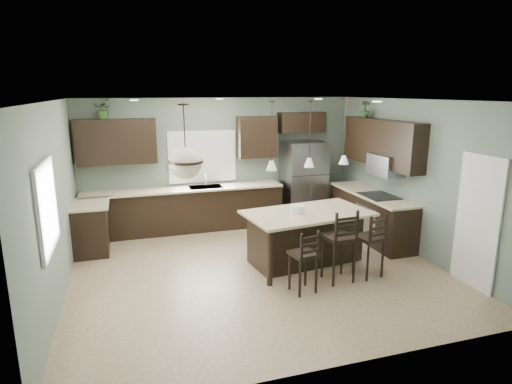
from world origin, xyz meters
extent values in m
plane|color=#9E8466|center=(0.00, 0.00, 0.00)|extent=(6.00, 6.00, 0.00)
cube|color=white|center=(2.98, -1.55, 1.02)|extent=(0.04, 0.82, 2.04)
cube|color=white|center=(-0.40, 2.73, 1.55)|extent=(1.35, 0.02, 1.00)
cube|color=white|center=(-2.98, -0.80, 1.55)|extent=(0.02, 1.10, 1.00)
cube|color=black|center=(-2.70, 1.70, 0.45)|extent=(0.60, 0.90, 0.90)
cube|color=beige|center=(-2.68, 1.70, 0.92)|extent=(0.66, 0.96, 0.04)
cube|color=black|center=(-0.85, 2.45, 0.45)|extent=(4.20, 0.60, 0.90)
cube|color=beige|center=(-0.85, 2.43, 0.92)|extent=(4.20, 0.66, 0.04)
cube|color=gray|center=(-0.40, 2.43, 0.94)|extent=(0.70, 0.45, 0.01)
cylinder|color=silver|center=(-0.40, 2.40, 1.08)|extent=(0.02, 0.02, 0.28)
cube|color=black|center=(-2.15, 2.58, 1.95)|extent=(1.55, 0.34, 0.90)
cube|color=black|center=(0.80, 2.58, 1.95)|extent=(0.85, 0.34, 0.90)
cube|color=black|center=(1.85, 2.58, 2.25)|extent=(1.05, 0.34, 0.45)
cube|color=black|center=(2.70, 0.87, 0.45)|extent=(0.60, 2.35, 0.90)
cube|color=beige|center=(2.68, 0.87, 0.92)|extent=(0.66, 2.35, 0.04)
cube|color=black|center=(2.68, 0.60, 0.94)|extent=(0.58, 0.75, 0.02)
cube|color=gray|center=(2.40, 0.60, 0.45)|extent=(0.01, 0.72, 0.60)
cube|color=black|center=(2.83, 0.87, 1.95)|extent=(0.34, 2.35, 0.90)
cube|color=gray|center=(2.78, 0.60, 1.55)|extent=(0.40, 0.75, 0.40)
cube|color=gray|center=(1.82, 2.30, 0.93)|extent=(0.90, 0.74, 1.85)
cube|color=black|center=(0.91, 0.03, 0.46)|extent=(2.25, 1.47, 0.92)
cylinder|color=silver|center=(0.71, 0.01, 0.99)|extent=(0.24, 0.24, 0.14)
cube|color=black|center=(0.41, -0.97, 0.49)|extent=(0.42, 0.42, 0.99)
cube|color=black|center=(1.09, -0.78, 0.60)|extent=(0.46, 0.46, 1.19)
cube|color=black|center=(1.64, -0.77, 0.54)|extent=(0.47, 0.47, 1.08)
imported|color=#2E5625|center=(-2.34, 2.55, 2.60)|extent=(0.43, 0.39, 0.40)
imported|color=#294D21|center=(2.80, 1.49, 2.57)|extent=(0.25, 0.25, 0.34)
plane|color=slate|center=(0.00, 2.75, 1.40)|extent=(6.00, 0.00, 6.00)
plane|color=slate|center=(0.00, -2.75, 1.40)|extent=(6.00, 0.00, 6.00)
plane|color=slate|center=(-3.00, 0.00, 1.40)|extent=(0.00, 5.50, 5.50)
plane|color=slate|center=(3.00, 0.00, 1.40)|extent=(0.00, 5.50, 5.50)
plane|color=white|center=(0.00, 0.00, 2.80)|extent=(6.00, 6.00, 0.00)
camera|label=1|loc=(-2.02, -6.41, 2.95)|focal=30.00mm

